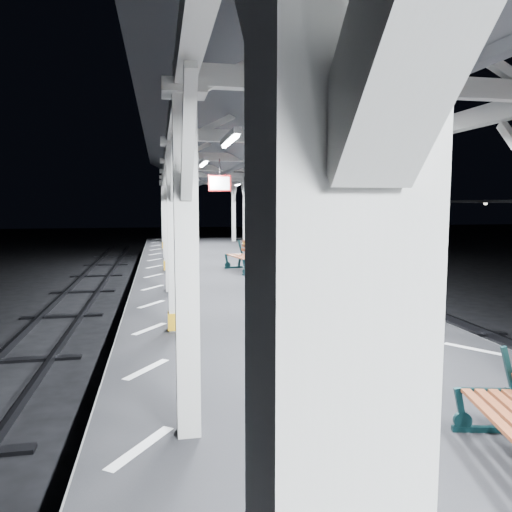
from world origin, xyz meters
name	(u,v)px	position (x,y,z in m)	size (l,w,h in m)	color
ground	(320,425)	(0.00, 0.00, 0.00)	(120.00, 120.00, 0.00)	black
platform	(320,392)	(0.00, 0.00, 0.50)	(6.00, 50.00, 1.00)	black
hazard_stripes_left	(147,369)	(-2.45, 0.00, 1.00)	(1.00, 48.00, 0.01)	silver
hazard_stripes_right	(473,349)	(2.45, 0.00, 1.00)	(1.00, 48.00, 0.01)	silver
canopy	(325,105)	(0.00, -0.02, 4.56)	(5.40, 49.00, 4.65)	beige
bench_mid	(297,284)	(0.59, 3.37, 1.53)	(1.22, 1.94, 0.99)	black
bench_far	(245,255)	(0.50, 9.27, 1.52)	(1.00, 1.90, 0.98)	black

